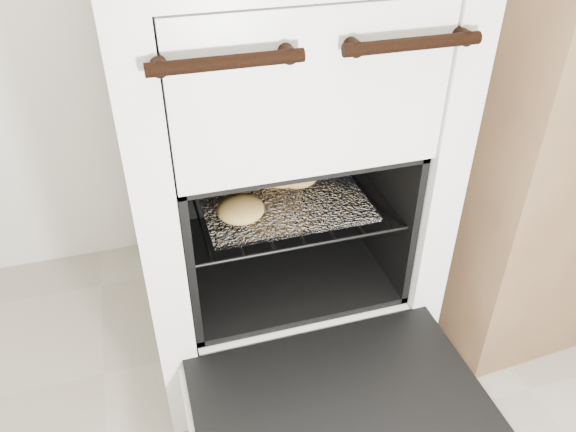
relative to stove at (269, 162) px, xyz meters
name	(u,v)px	position (x,y,z in m)	size (l,w,h in m)	color
stove	(269,162)	(0.00, 0.00, 0.00)	(0.64, 0.71, 0.98)	white
oven_door	(346,419)	(0.00, -0.54, -0.27)	(0.58, 0.45, 0.04)	black
oven_rack	(278,192)	(0.00, -0.07, -0.04)	(0.47, 0.45, 0.01)	black
foil_sheet	(280,194)	(0.00, -0.09, -0.04)	(0.36, 0.32, 0.01)	white
baked_rolls	(259,179)	(-0.04, -0.06, -0.01)	(0.29, 0.31, 0.05)	#E0AC59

